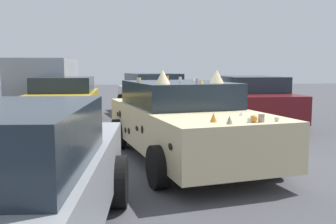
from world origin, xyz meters
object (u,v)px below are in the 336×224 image
object	(u,v)px
parked_van_behind_right	(47,82)
parked_sedan_far_left	(154,94)
parked_sedan_behind_left	(248,100)
parked_sedan_row_back_far	(63,100)
art_car_decorated	(183,120)

from	to	relation	value
parked_van_behind_right	parked_sedan_far_left	bearing A→B (deg)	70.85
parked_sedan_far_left	parked_sedan_behind_left	distance (m)	3.79
parked_van_behind_right	parked_sedan_row_back_far	size ratio (longest dim) A/B	1.37
parked_sedan_far_left	parked_sedan_row_back_far	bearing A→B (deg)	-64.87
parked_sedan_far_left	parked_sedan_row_back_far	world-z (taller)	parked_sedan_far_left
parked_sedan_row_back_far	art_car_decorated	bearing A→B (deg)	31.00
parked_sedan_behind_left	parked_sedan_row_back_far	distance (m)	5.46
parked_van_behind_right	parked_sedan_row_back_far	bearing A→B (deg)	16.15
art_car_decorated	parked_sedan_row_back_far	size ratio (longest dim) A/B	1.24
parked_sedan_row_back_far	parked_sedan_far_left	bearing A→B (deg)	127.09
parked_sedan_far_left	parked_van_behind_right	bearing A→B (deg)	-119.49
parked_van_behind_right	parked_sedan_row_back_far	distance (m)	3.59
parked_van_behind_right	art_car_decorated	bearing A→B (deg)	24.19
parked_sedan_behind_left	parked_sedan_far_left	bearing A→B (deg)	42.47
art_car_decorated	parked_sedan_far_left	distance (m)	6.89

